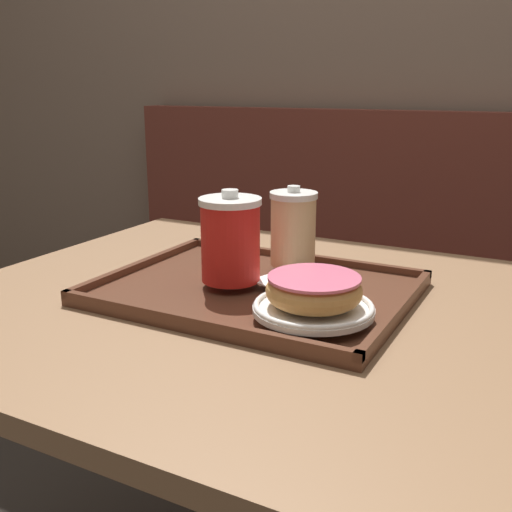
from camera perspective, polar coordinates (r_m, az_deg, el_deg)
wall_behind at (r=1.93m, az=15.94°, el=19.23°), size 8.00×0.05×2.40m
booth_bench at (r=1.92m, az=5.78°, el=-7.26°), size 1.45×0.44×1.00m
cafe_table at (r=1.02m, az=-0.89°, el=-13.43°), size 0.94×0.83×0.75m
serving_tray at (r=0.95m, az=0.00°, el=-3.28°), size 0.47×0.37×0.02m
napkin_paper at (r=0.94m, az=3.41°, el=-2.48°), size 0.13×0.12×0.00m
coffee_cup_front at (r=0.93m, az=-2.44°, el=1.62°), size 0.10×0.10×0.14m
coffee_cup_rear at (r=1.02m, az=3.55°, el=2.67°), size 0.08×0.08×0.14m
plate_with_chocolate_donut at (r=0.82m, az=5.49°, el=-4.92°), size 0.17×0.17×0.01m
donut_chocolate_glazed at (r=0.81m, az=5.54°, el=-3.19°), size 0.13×0.13×0.04m
spoon at (r=1.07m, az=-2.39°, el=0.05°), size 0.06×0.14×0.01m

